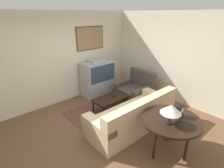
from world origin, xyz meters
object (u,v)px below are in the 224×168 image
Objects in this scene: coffee_table at (110,99)px; mantel_clock at (180,111)px; tv at (98,78)px; table_lamp at (171,109)px; console_table at (171,122)px; armchair at (135,91)px; couch at (134,116)px.

coffee_table is 4.32× the size of mantel_clock.
tv reaches higher than table_lamp.
tv is 3.18m from mantel_clock.
console_table reaches higher than coffee_table.
coffee_table is 2.08m from mantel_clock.
table_lamp is (-1.44, -2.04, 0.76)m from armchair.
tv is at bearing -103.45° from couch.
table_lamp is (-0.23, -1.04, 0.74)m from couch.
mantel_clock is (0.35, -0.00, -0.18)m from table_lamp.
mantel_clock reaches higher than coffee_table.
tv reaches higher than armchair.
couch is 0.99m from coffee_table.
console_table is 5.06× the size of mantel_clock.
armchair reaches higher than console_table.
table_lamp is (-0.16, -0.04, 0.36)m from console_table.
mantel_clock reaches higher than console_table.
mantel_clock is (0.02, -2.02, 0.50)m from coffee_table.
table_lamp reaches higher than armchair.
tv reaches higher than couch.
console_table is at bearing -95.03° from coffee_table.
tv is 3.21× the size of table_lamp.
armchair reaches higher than coffee_table.
table_lamp is at bearing 179.79° from mantel_clock.
console_table is at bearing -101.10° from tv.
console_table is (-0.17, -1.98, 0.33)m from coffee_table.
tv is 3.15m from console_table.
table_lamp reaches higher than coffee_table.
console_table is at bearing 166.83° from mantel_clock.
table_lamp is at bearing -164.80° from console_table.
coffee_table is at bearing 80.66° from table_lamp.
tv is 1.18× the size of armchair.
armchair is at bearing 61.84° from mantel_clock.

